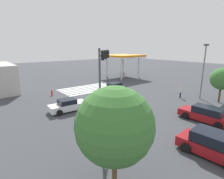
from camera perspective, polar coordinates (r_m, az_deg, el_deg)
ground_plane at (r=25.52m, az=0.00°, el=-2.40°), size 136.02×136.02×0.00m
crosswalk_markings at (r=30.73m, az=-7.65°, el=0.28°), size 9.57×5.35×0.01m
traffic_signal_mast at (r=16.90m, az=-2.93°, el=7.07°), size 4.10×4.10×7.02m
car_0 at (r=20.50m, az=-14.19°, el=-5.06°), size 4.32×2.13×1.39m
car_1 at (r=19.41m, az=28.30°, el=-7.19°), size 2.02×4.92×1.53m
car_2 at (r=27.55m, az=0.54°, el=0.39°), size 4.19×1.95×1.59m
car_3 at (r=13.93m, az=29.98°, el=-15.36°), size 2.40×4.48×1.64m
gas_station_canopy at (r=41.60m, az=3.49°, el=10.47°), size 7.77×7.77×5.30m
pedestrian at (r=26.64m, az=21.49°, el=-0.60°), size 0.40×0.42×1.68m
street_light_pole_a at (r=26.73m, az=27.76°, el=6.63°), size 0.80×0.36×7.46m
tree_corner_a at (r=8.37m, az=0.88°, el=-11.70°), size 3.79×3.79×5.42m
tree_corner_b at (r=26.40m, az=32.25°, el=2.94°), size 2.82×2.82×4.54m
fire_hydrant at (r=27.63m, az=-19.05°, el=-0.99°), size 0.22×0.22×0.86m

